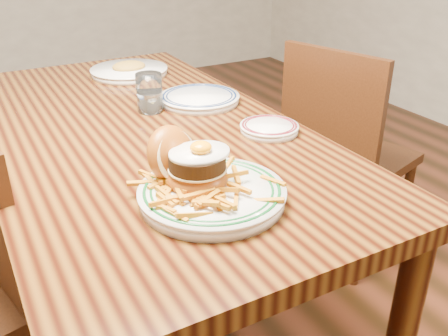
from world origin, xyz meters
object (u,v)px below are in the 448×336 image
main_plate (205,182)px  chair_right (343,151)px  table (141,153)px  side_plate (269,128)px

main_plate → chair_right: bearing=5.6°
table → chair_right: chair_right is taller
table → side_plate: (0.31, -0.23, 0.10)m
chair_right → side_plate: bearing=9.0°
table → chair_right: (0.82, 0.01, -0.18)m
table → main_plate: (-0.02, -0.48, 0.13)m
table → chair_right: size_ratio=1.79×
chair_right → main_plate: bearing=14.0°
main_plate → side_plate: size_ratio=1.94×
chair_right → side_plate: 0.64m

